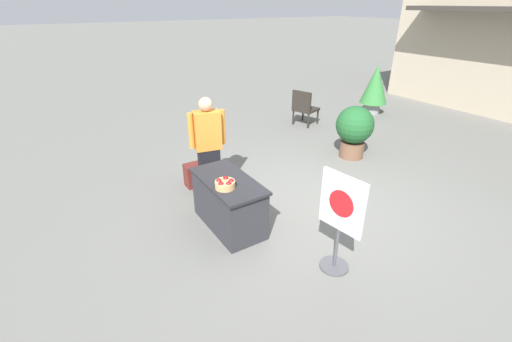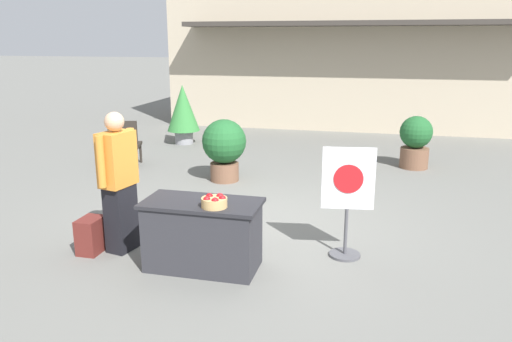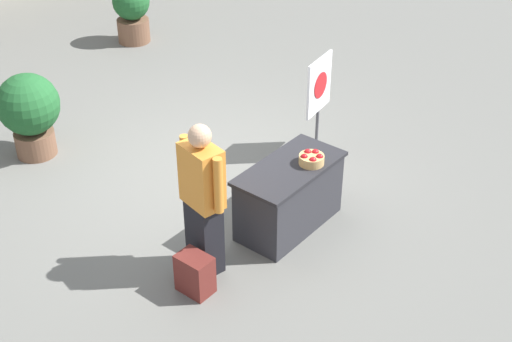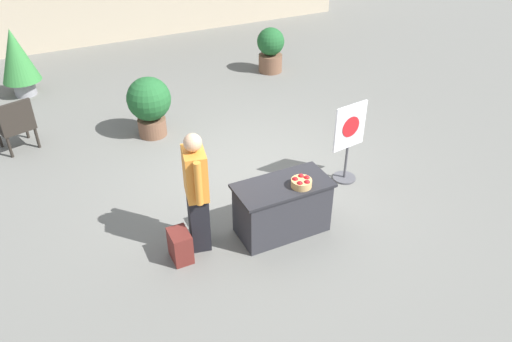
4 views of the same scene
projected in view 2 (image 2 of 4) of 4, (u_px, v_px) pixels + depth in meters
ground_plane at (250, 224)px, 6.78m from camera, size 120.00×120.00×0.00m
storefront_building at (361, 45)px, 14.66m from camera, size 10.59×4.70×4.54m
display_table at (203, 235)px, 5.41m from camera, size 1.27×0.63×0.76m
apple_basket at (214, 201)px, 5.13m from camera, size 0.27×0.27×0.13m
person_visitor at (119, 182)px, 5.76m from camera, size 0.34×0.60×1.66m
backpack at (91, 235)px, 5.85m from camera, size 0.24×0.34×0.42m
poster_board at (347, 198)px, 5.62m from camera, size 0.59×0.36×1.29m
patio_chair at (125, 142)px, 9.71m from camera, size 0.69×0.69×0.93m
potted_plant_near_right at (224, 146)px, 8.73m from camera, size 0.77×0.77×1.10m
potted_plant_far_right at (183, 110)px, 11.83m from camera, size 0.77×0.77×1.41m
potted_plant_far_left at (415, 141)px, 9.64m from camera, size 0.62×0.62×1.02m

